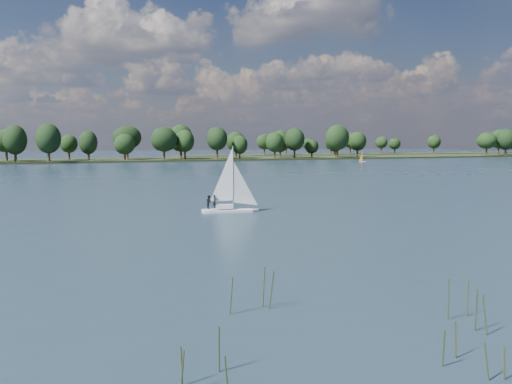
# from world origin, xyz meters

# --- Properties ---
(ground) EXTENTS (700.00, 700.00, 0.00)m
(ground) POSITION_xyz_m (0.00, 100.00, 0.00)
(ground) COLOR #233342
(ground) RESTS_ON ground
(far_shore) EXTENTS (660.00, 40.00, 1.50)m
(far_shore) POSITION_xyz_m (0.00, 212.00, 0.00)
(far_shore) COLOR black
(far_shore) RESTS_ON ground
(far_shore_back) EXTENTS (220.00, 30.00, 1.40)m
(far_shore_back) POSITION_xyz_m (160.00, 260.00, 0.00)
(far_shore_back) COLOR black
(far_shore_back) RESTS_ON ground
(sailboat) EXTENTS (6.52, 2.46, 8.38)m
(sailboat) POSITION_xyz_m (-1.65, 33.32, 2.34)
(sailboat) COLOR white
(sailboat) RESTS_ON ground
(dinghy_orange) EXTENTS (2.79, 1.71, 4.17)m
(dinghy_orange) POSITION_xyz_m (103.13, 165.74, 0.99)
(dinghy_orange) COLOR silver
(dinghy_orange) RESTS_ON ground
(treeline) EXTENTS (562.89, 74.43, 18.10)m
(treeline) POSITION_xyz_m (-9.37, 207.84, 8.12)
(treeline) COLOR black
(treeline) RESTS_ON ground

